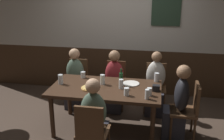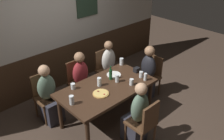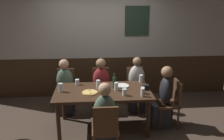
% 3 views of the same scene
% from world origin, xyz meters
% --- Properties ---
extents(ground_plane, '(12.00, 12.00, 0.00)m').
position_xyz_m(ground_plane, '(0.00, 0.00, 0.00)').
color(ground_plane, '#423328').
extents(wall_back, '(6.40, 0.13, 2.60)m').
position_xyz_m(wall_back, '(0.01, 1.65, 1.30)').
color(wall_back, '#3D2819').
rests_on(wall_back, ground_plane).
extents(dining_table, '(1.71, 0.94, 0.74)m').
position_xyz_m(dining_table, '(0.00, 0.00, 0.66)').
color(dining_table, '#382316').
rests_on(dining_table, ground_plane).
extents(chair_head_east, '(0.40, 0.40, 0.88)m').
position_xyz_m(chair_head_east, '(1.27, 0.00, 0.50)').
color(chair_head_east, '#513521').
rests_on(chair_head_east, ground_plane).
extents(chair_mid_far, '(0.40, 0.40, 0.88)m').
position_xyz_m(chair_mid_far, '(0.00, 0.88, 0.50)').
color(chair_mid_far, '#513521').
rests_on(chair_mid_far, ground_plane).
extents(chair_right_far, '(0.40, 0.40, 0.88)m').
position_xyz_m(chair_right_far, '(0.75, 0.88, 0.50)').
color(chair_right_far, '#513521').
rests_on(chair_right_far, ground_plane).
extents(chair_mid_near, '(0.40, 0.40, 0.88)m').
position_xyz_m(chair_mid_near, '(0.00, -0.88, 0.50)').
color(chair_mid_near, '#513521').
rests_on(chair_mid_near, ground_plane).
extents(chair_left_far, '(0.40, 0.40, 0.88)m').
position_xyz_m(chair_left_far, '(-0.75, 0.88, 0.50)').
color(chair_left_far, '#513521').
rests_on(chair_left_far, ground_plane).
extents(person_head_east, '(0.37, 0.34, 1.16)m').
position_xyz_m(person_head_east, '(1.11, 0.00, 0.50)').
color(person_head_east, '#2D2D38').
rests_on(person_head_east, ground_plane).
extents(person_mid_far, '(0.34, 0.37, 1.14)m').
position_xyz_m(person_mid_far, '(-0.00, 0.72, 0.48)').
color(person_mid_far, '#2D2D38').
rests_on(person_mid_far, ground_plane).
extents(person_right_far, '(0.34, 0.37, 1.15)m').
position_xyz_m(person_right_far, '(0.75, 0.72, 0.48)').
color(person_right_far, '#2D2D38').
rests_on(person_right_far, ground_plane).
extents(person_mid_near, '(0.34, 0.37, 1.16)m').
position_xyz_m(person_mid_near, '(0.00, -0.72, 0.49)').
color(person_mid_near, '#2D2D38').
rests_on(person_mid_near, ground_plane).
extents(person_left_far, '(0.34, 0.37, 1.14)m').
position_xyz_m(person_left_far, '(-0.75, 0.72, 0.48)').
color(person_left_far, '#2D2D38').
rests_on(person_left_far, ground_plane).
extents(pizza, '(0.28, 0.28, 0.03)m').
position_xyz_m(pizza, '(-0.23, -0.10, 0.75)').
color(pizza, tan).
rests_on(pizza, dining_table).
extents(tumbler_water, '(0.07, 0.07, 0.12)m').
position_xyz_m(tumbler_water, '(0.36, -0.26, 0.79)').
color(tumbler_water, silver).
rests_on(tumbler_water, dining_table).
extents(pint_glass_pale, '(0.08, 0.08, 0.10)m').
position_xyz_m(pint_glass_pale, '(-0.47, 0.35, 0.79)').
color(pint_glass_pale, silver).
rests_on(pint_glass_pale, dining_table).
extents(beer_glass_tall, '(0.07, 0.07, 0.12)m').
position_xyz_m(beer_glass_tall, '(0.68, -0.20, 0.79)').
color(beer_glass_tall, silver).
rests_on(beer_glass_tall, dining_table).
extents(tumbler_short, '(0.08, 0.08, 0.14)m').
position_xyz_m(tumbler_short, '(0.77, 0.40, 0.80)').
color(tumbler_short, silver).
rests_on(tumbler_short, dining_table).
extents(highball_clear, '(0.07, 0.07, 0.15)m').
position_xyz_m(highball_clear, '(0.24, -0.01, 0.81)').
color(highball_clear, silver).
rests_on(highball_clear, dining_table).
extents(pint_glass_amber, '(0.07, 0.07, 0.16)m').
position_xyz_m(pint_glass_amber, '(-0.08, 0.11, 0.81)').
color(pint_glass_amber, silver).
rests_on(pint_glass_amber, dining_table).
extents(beer_glass_half, '(0.08, 0.08, 0.16)m').
position_xyz_m(beer_glass_half, '(-0.74, -0.00, 0.81)').
color(beer_glass_half, silver).
rests_on(beer_glass_half, dining_table).
extents(pint_glass_stout, '(0.06, 0.06, 0.14)m').
position_xyz_m(pint_glass_stout, '(0.66, -0.32, 0.80)').
color(pint_glass_stout, silver).
rests_on(pint_glass_stout, dining_table).
extents(beer_bottle_green, '(0.06, 0.06, 0.27)m').
position_xyz_m(beer_bottle_green, '(0.22, 0.13, 0.85)').
color(beer_bottle_green, '#194723').
rests_on(beer_bottle_green, dining_table).
extents(plate_white_large, '(0.27, 0.27, 0.01)m').
position_xyz_m(plate_white_large, '(0.37, 0.21, 0.75)').
color(plate_white_large, white).
rests_on(plate_white_large, dining_table).
extents(condiment_caddy, '(0.11, 0.09, 0.09)m').
position_xyz_m(condiment_caddy, '(0.77, -0.01, 0.79)').
color(condiment_caddy, black).
rests_on(condiment_caddy, dining_table).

